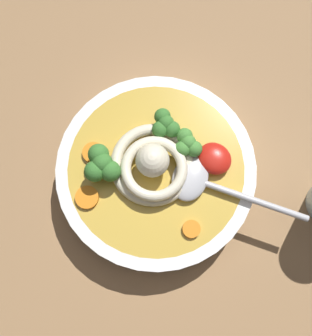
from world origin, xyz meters
The scene contains 11 objects.
table_slab centered at (0.00, 0.00, 1.47)cm, with size 133.85×133.85×2.93cm, color #936D47.
soup_bowl centered at (-1.52, 2.57, 5.69)cm, with size 25.53×25.53×5.33cm.
noodle_pile centered at (-1.83, 2.36, 9.73)cm, with size 11.74×11.51×4.72cm.
soup_spoon centered at (3.82, 4.98, 9.06)cm, with size 17.08×10.17×1.60cm.
chili_sauce_dollop centered at (3.08, 8.35, 9.25)cm, with size 4.39×3.95×1.97cm, color red.
broccoli_floret_beside_noodles centered at (-4.21, 7.02, 10.28)cm, with size 4.08×3.51×3.22cm.
broccoli_floret_rear centered at (-0.48, 7.08, 10.23)cm, with size 3.97×3.42×3.14cm.
broccoli_floret_front centered at (-6.05, -2.15, 10.77)cm, with size 5.07×4.36×4.01cm.
carrot_slice_center centered at (-8.59, -1.57, 8.57)cm, with size 2.72×2.72×0.62cm, color orange.
carrot_slice_beside_chili centered at (6.90, 0.32, 8.55)cm, with size 2.20×2.20×0.57cm, color orange.
carrot_slice_right centered at (-5.01, -6.08, 8.55)cm, with size 2.89×2.89×0.58cm, color orange.
Camera 1 is at (6.84, -6.12, 56.60)cm, focal length 42.16 mm.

